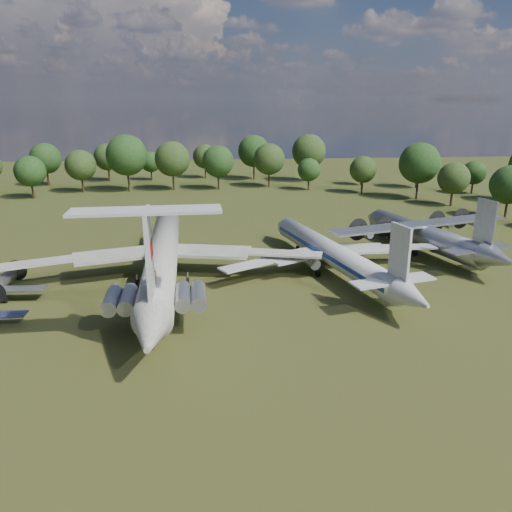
{
  "coord_description": "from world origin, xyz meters",
  "views": [
    {
      "loc": [
        5.28,
        -64.92,
        24.32
      ],
      "look_at": [
        10.9,
        -3.73,
        5.0
      ],
      "focal_mm": 35.0,
      "sensor_mm": 36.0,
      "label": 1
    }
  ],
  "objects_px": {
    "il62_airliner": "(163,262)",
    "an12_transport": "(424,239)",
    "person_on_il62": "(154,275)",
    "tu104_jet": "(332,257)"
  },
  "relations": [
    {
      "from": "tu104_jet",
      "to": "person_on_il62",
      "type": "height_order",
      "value": "person_on_il62"
    },
    {
      "from": "tu104_jet",
      "to": "person_on_il62",
      "type": "xyz_separation_m",
      "value": [
        -23.58,
        -17.87,
        4.39
      ]
    },
    {
      "from": "il62_airliner",
      "to": "tu104_jet",
      "type": "distance_m",
      "value": 24.31
    },
    {
      "from": "il62_airliner",
      "to": "tu104_jet",
      "type": "bearing_deg",
      "value": 2.05
    },
    {
      "from": "person_on_il62",
      "to": "an12_transport",
      "type": "bearing_deg",
      "value": -142.11
    },
    {
      "from": "il62_airliner",
      "to": "person_on_il62",
      "type": "xyz_separation_m",
      "value": [
        0.66,
        -16.01,
        3.82
      ]
    },
    {
      "from": "tu104_jet",
      "to": "il62_airliner",
      "type": "bearing_deg",
      "value": 169.87
    },
    {
      "from": "il62_airliner",
      "to": "person_on_il62",
      "type": "height_order",
      "value": "person_on_il62"
    },
    {
      "from": "il62_airliner",
      "to": "an12_transport",
      "type": "relative_size",
      "value": 1.59
    },
    {
      "from": "il62_airliner",
      "to": "an12_transport",
      "type": "bearing_deg",
      "value": 11.3
    }
  ]
}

